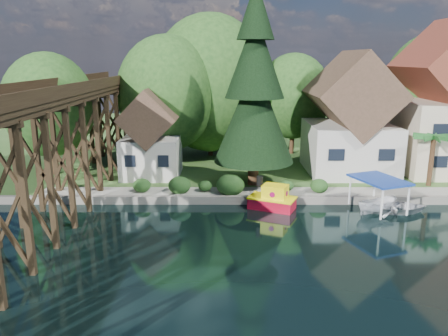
{
  "coord_description": "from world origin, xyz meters",
  "views": [
    {
      "loc": [
        -4.42,
        -23.65,
        10.83
      ],
      "look_at": [
        -4.49,
        6.0,
        3.34
      ],
      "focal_mm": 35.0,
      "sensor_mm": 36.0,
      "label": 1
    }
  ],
  "objects_px": {
    "shed": "(151,139)",
    "boat_canopy": "(378,198)",
    "palm_tree": "(434,139)",
    "conifer": "(255,91)",
    "boat_white_a": "(397,206)",
    "trestle_bridge": "(53,142)",
    "tugboat": "(273,199)",
    "house_center": "(448,108)",
    "house_left": "(350,122)"
  },
  "relations": [
    {
      "from": "house_left",
      "to": "house_center",
      "type": "height_order",
      "value": "house_center"
    },
    {
      "from": "shed",
      "to": "boat_canopy",
      "type": "distance_m",
      "value": 19.62
    },
    {
      "from": "conifer",
      "to": "trestle_bridge",
      "type": "bearing_deg",
      "value": -154.89
    },
    {
      "from": "shed",
      "to": "trestle_bridge",
      "type": "bearing_deg",
      "value": -118.19
    },
    {
      "from": "palm_tree",
      "to": "boat_canopy",
      "type": "relative_size",
      "value": 0.97
    },
    {
      "from": "house_left",
      "to": "house_center",
      "type": "distance_m",
      "value": 9.1
    },
    {
      "from": "house_left",
      "to": "boat_white_a",
      "type": "xyz_separation_m",
      "value": [
        1.01,
        -9.7,
        -4.69
      ]
    },
    {
      "from": "palm_tree",
      "to": "house_center",
      "type": "bearing_deg",
      "value": 56.47
    },
    {
      "from": "boat_white_a",
      "to": "boat_canopy",
      "type": "relative_size",
      "value": 0.92
    },
    {
      "from": "house_left",
      "to": "tugboat",
      "type": "xyz_separation_m",
      "value": [
        -7.91,
        -9.08,
        -4.41
      ]
    },
    {
      "from": "boat_white_a",
      "to": "trestle_bridge",
      "type": "bearing_deg",
      "value": 93.86
    },
    {
      "from": "trestle_bridge",
      "to": "conifer",
      "type": "bearing_deg",
      "value": 25.11
    },
    {
      "from": "house_left",
      "to": "tugboat",
      "type": "bearing_deg",
      "value": -131.05
    },
    {
      "from": "trestle_bridge",
      "to": "house_center",
      "type": "height_order",
      "value": "house_center"
    },
    {
      "from": "shed",
      "to": "boat_white_a",
      "type": "distance_m",
      "value": 20.98
    },
    {
      "from": "trestle_bridge",
      "to": "boat_white_a",
      "type": "xyz_separation_m",
      "value": [
        24.01,
        1.13,
        -4.9
      ]
    },
    {
      "from": "boat_canopy",
      "to": "tugboat",
      "type": "bearing_deg",
      "value": 173.42
    },
    {
      "from": "boat_canopy",
      "to": "palm_tree",
      "type": "bearing_deg",
      "value": 40.85
    },
    {
      "from": "house_center",
      "to": "boat_white_a",
      "type": "bearing_deg",
      "value": -128.06
    },
    {
      "from": "trestle_bridge",
      "to": "boat_canopy",
      "type": "distance_m",
      "value": 22.92
    },
    {
      "from": "boat_white_a",
      "to": "tugboat",
      "type": "bearing_deg",
      "value": 87.19
    },
    {
      "from": "trestle_bridge",
      "to": "boat_white_a",
      "type": "distance_m",
      "value": 24.54
    },
    {
      "from": "trestle_bridge",
      "to": "palm_tree",
      "type": "bearing_deg",
      "value": 12.11
    },
    {
      "from": "trestle_bridge",
      "to": "house_left",
      "type": "height_order",
      "value": "house_left"
    },
    {
      "from": "shed",
      "to": "palm_tree",
      "type": "height_order",
      "value": "shed"
    },
    {
      "from": "shed",
      "to": "tugboat",
      "type": "height_order",
      "value": "shed"
    },
    {
      "from": "shed",
      "to": "boat_white_a",
      "type": "xyz_separation_m",
      "value": [
        19.01,
        -8.2,
        -3.38
      ]
    },
    {
      "from": "boat_white_a",
      "to": "boat_canopy",
      "type": "bearing_deg",
      "value": 100.03
    },
    {
      "from": "house_left",
      "to": "palm_tree",
      "type": "xyz_separation_m",
      "value": [
        5.55,
        -4.7,
        -0.66
      ]
    },
    {
      "from": "palm_tree",
      "to": "boat_canopy",
      "type": "bearing_deg",
      "value": -139.15
    },
    {
      "from": "conifer",
      "to": "boat_white_a",
      "type": "xyz_separation_m",
      "value": [
        10.07,
        -5.4,
        -7.85
      ]
    },
    {
      "from": "conifer",
      "to": "house_center",
      "type": "bearing_deg",
      "value": 14.87
    },
    {
      "from": "trestle_bridge",
      "to": "boat_canopy",
      "type": "height_order",
      "value": "trestle_bridge"
    },
    {
      "from": "trestle_bridge",
      "to": "palm_tree",
      "type": "xyz_separation_m",
      "value": [
        28.55,
        6.13,
        -0.87
      ]
    },
    {
      "from": "boat_canopy",
      "to": "boat_white_a",
      "type": "bearing_deg",
      "value": 8.87
    },
    {
      "from": "house_center",
      "to": "boat_white_a",
      "type": "distance_m",
      "value": 14.26
    },
    {
      "from": "trestle_bridge",
      "to": "palm_tree",
      "type": "height_order",
      "value": "trestle_bridge"
    },
    {
      "from": "shed",
      "to": "boat_canopy",
      "type": "relative_size",
      "value": 1.68
    },
    {
      "from": "conifer",
      "to": "boat_white_a",
      "type": "relative_size",
      "value": 3.75
    },
    {
      "from": "house_left",
      "to": "shed",
      "type": "distance_m",
      "value": 18.11
    },
    {
      "from": "trestle_bridge",
      "to": "tugboat",
      "type": "xyz_separation_m",
      "value": [
        15.09,
        1.75,
        -4.62
      ]
    },
    {
      "from": "house_left",
      "to": "tugboat",
      "type": "height_order",
      "value": "house_left"
    },
    {
      "from": "shed",
      "to": "boat_canopy",
      "type": "height_order",
      "value": "shed"
    },
    {
      "from": "house_left",
      "to": "palm_tree",
      "type": "bearing_deg",
      "value": -40.26
    },
    {
      "from": "house_center",
      "to": "boat_canopy",
      "type": "relative_size",
      "value": 2.97
    },
    {
      "from": "conifer",
      "to": "boat_white_a",
      "type": "distance_m",
      "value": 13.86
    },
    {
      "from": "house_left",
      "to": "boat_canopy",
      "type": "relative_size",
      "value": 2.35
    },
    {
      "from": "tugboat",
      "to": "shed",
      "type": "bearing_deg",
      "value": 143.1
    },
    {
      "from": "palm_tree",
      "to": "conifer",
      "type": "bearing_deg",
      "value": 178.4
    },
    {
      "from": "house_center",
      "to": "conifer",
      "type": "height_order",
      "value": "conifer"
    }
  ]
}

